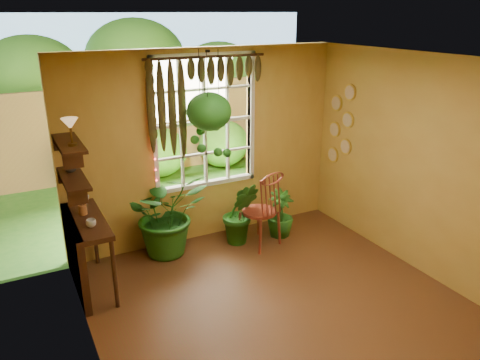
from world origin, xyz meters
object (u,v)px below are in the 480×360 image
object	(u,v)px
counter_ledge	(79,248)
potted_plant_left	(167,213)
windsor_chair	(261,221)
potted_plant_mid	(240,213)
hanging_basket	(209,116)

from	to	relation	value
counter_ledge	potted_plant_left	distance (m)	1.27
counter_ledge	windsor_chair	world-z (taller)	windsor_chair
counter_ledge	potted_plant_mid	bearing A→B (deg)	5.09
counter_ledge	hanging_basket	distance (m)	2.24
windsor_chair	potted_plant_mid	bearing A→B (deg)	120.85
counter_ledge	potted_plant_left	bearing A→B (deg)	17.97
windsor_chair	potted_plant_left	bearing A→B (deg)	144.10
hanging_basket	potted_plant_mid	bearing A→B (deg)	-7.21
windsor_chair	potted_plant_mid	world-z (taller)	windsor_chair
counter_ledge	potted_plant_mid	distance (m)	2.23
potted_plant_left	hanging_basket	bearing A→B (deg)	-13.57
windsor_chair	potted_plant_left	size ratio (longest dim) A/B	1.08
counter_ledge	windsor_chair	size ratio (longest dim) A/B	0.94
potted_plant_mid	hanging_basket	distance (m)	1.48
counter_ledge	potted_plant_mid	xyz separation A→B (m)	(2.22, 0.20, -0.09)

